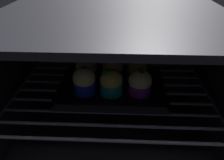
{
  "coord_description": "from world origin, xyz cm",
  "views": [
    {
      "loc": [
        2.59,
        -31.9,
        48.53
      ],
      "look_at": [
        0.0,
        22.75,
        17.11
      ],
      "focal_mm": 36.11,
      "sensor_mm": 36.0,
      "label": 1
    }
  ],
  "objects_px": {
    "muffin_row0_col0": "(84,81)",
    "muffin_row1_col0": "(87,69)",
    "muffin_row0_col1": "(111,82)",
    "muffin_row1_col2": "(137,71)",
    "muffin_row1_col1": "(113,69)",
    "baking_tray": "(112,87)",
    "muffin_row0_col2": "(140,83)"
  },
  "relations": [
    {
      "from": "muffin_row0_col0",
      "to": "muffin_row0_col2",
      "type": "bearing_deg",
      "value": 0.57
    },
    {
      "from": "muffin_row1_col1",
      "to": "muffin_row0_col2",
      "type": "bearing_deg",
      "value": -44.25
    },
    {
      "from": "muffin_row0_col0",
      "to": "muffin_row1_col0",
      "type": "height_order",
      "value": "muffin_row0_col0"
    },
    {
      "from": "muffin_row1_col0",
      "to": "muffin_row1_col1",
      "type": "distance_m",
      "value": 0.08
    },
    {
      "from": "baking_tray",
      "to": "muffin_row1_col2",
      "type": "height_order",
      "value": "muffin_row1_col2"
    },
    {
      "from": "muffin_row0_col0",
      "to": "muffin_row1_col1",
      "type": "relative_size",
      "value": 1.05
    },
    {
      "from": "muffin_row0_col0",
      "to": "muffin_row1_col1",
      "type": "xyz_separation_m",
      "value": [
        0.07,
        0.07,
        -0.0
      ]
    },
    {
      "from": "muffin_row1_col0",
      "to": "muffin_row0_col2",
      "type": "bearing_deg",
      "value": -25.47
    },
    {
      "from": "muffin_row1_col1",
      "to": "muffin_row0_col0",
      "type": "bearing_deg",
      "value": -134.57
    },
    {
      "from": "baking_tray",
      "to": "muffin_row0_col0",
      "type": "distance_m",
      "value": 0.09
    },
    {
      "from": "muffin_row0_col1",
      "to": "muffin_row1_col2",
      "type": "height_order",
      "value": "muffin_row0_col1"
    },
    {
      "from": "muffin_row0_col0",
      "to": "muffin_row1_col2",
      "type": "xyz_separation_m",
      "value": [
        0.14,
        0.07,
        -0.01
      ]
    },
    {
      "from": "muffin_row0_col1",
      "to": "muffin_row1_col1",
      "type": "distance_m",
      "value": 0.08
    },
    {
      "from": "muffin_row0_col2",
      "to": "muffin_row1_col0",
      "type": "xyz_separation_m",
      "value": [
        -0.15,
        0.07,
        -0.0
      ]
    },
    {
      "from": "muffin_row0_col0",
      "to": "muffin_row0_col1",
      "type": "bearing_deg",
      "value": -2.6
    },
    {
      "from": "muffin_row0_col1",
      "to": "muffin_row1_col1",
      "type": "relative_size",
      "value": 1.04
    },
    {
      "from": "baking_tray",
      "to": "muffin_row1_col2",
      "type": "distance_m",
      "value": 0.09
    },
    {
      "from": "muffin_row0_col0",
      "to": "muffin_row0_col2",
      "type": "relative_size",
      "value": 1.07
    },
    {
      "from": "muffin_row0_col0",
      "to": "muffin_row0_col1",
      "type": "height_order",
      "value": "same"
    },
    {
      "from": "muffin_row0_col1",
      "to": "baking_tray",
      "type": "bearing_deg",
      "value": 88.48
    },
    {
      "from": "baking_tray",
      "to": "muffin_row0_col2",
      "type": "relative_size",
      "value": 4.16
    },
    {
      "from": "muffin_row0_col1",
      "to": "muffin_row0_col2",
      "type": "distance_m",
      "value": 0.08
    },
    {
      "from": "muffin_row0_col0",
      "to": "muffin_row1_col2",
      "type": "height_order",
      "value": "muffin_row0_col0"
    },
    {
      "from": "muffin_row0_col2",
      "to": "muffin_row1_col2",
      "type": "bearing_deg",
      "value": 93.66
    },
    {
      "from": "baking_tray",
      "to": "muffin_row1_col1",
      "type": "xyz_separation_m",
      "value": [
        0.0,
        0.04,
        0.04
      ]
    },
    {
      "from": "muffin_row0_col0",
      "to": "muffin_row0_col1",
      "type": "xyz_separation_m",
      "value": [
        0.07,
        -0.0,
        -0.0
      ]
    },
    {
      "from": "muffin_row0_col2",
      "to": "muffin_row1_col0",
      "type": "relative_size",
      "value": 1.0
    },
    {
      "from": "muffin_row1_col1",
      "to": "muffin_row1_col2",
      "type": "distance_m",
      "value": 0.07
    },
    {
      "from": "muffin_row1_col0",
      "to": "muffin_row1_col1",
      "type": "xyz_separation_m",
      "value": [
        0.08,
        0.0,
        0.0
      ]
    },
    {
      "from": "muffin_row0_col1",
      "to": "muffin_row1_col2",
      "type": "xyz_separation_m",
      "value": [
        0.07,
        0.08,
        -0.0
      ]
    },
    {
      "from": "muffin_row0_col1",
      "to": "muffin_row0_col2",
      "type": "height_order",
      "value": "muffin_row0_col1"
    },
    {
      "from": "baking_tray",
      "to": "muffin_row0_col1",
      "type": "relative_size",
      "value": 3.93
    }
  ]
}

